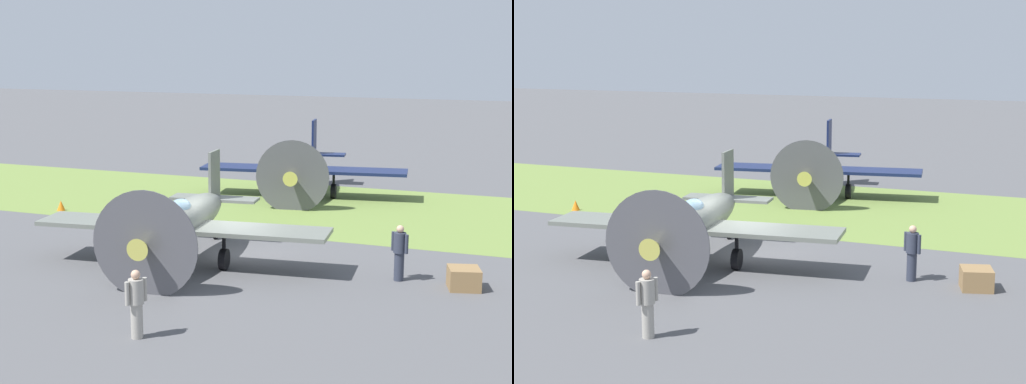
% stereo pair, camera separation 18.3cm
% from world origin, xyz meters
% --- Properties ---
extents(ground_plane, '(160.00, 160.00, 0.00)m').
position_xyz_m(ground_plane, '(0.00, 0.00, 0.00)').
color(ground_plane, '#515154').
extents(grass_verge, '(120.00, 11.00, 0.01)m').
position_xyz_m(grass_verge, '(0.00, -9.12, 0.00)').
color(grass_verge, olive).
rests_on(grass_verge, ground).
extents(airplane_lead, '(9.77, 7.75, 3.46)m').
position_xyz_m(airplane_lead, '(1.25, 0.95, 1.45)').
color(airplane_lead, slate).
rests_on(airplane_lead, ground).
extents(airplane_wingman, '(9.78, 7.79, 3.46)m').
position_xyz_m(airplane_wingman, '(1.18, -11.58, 1.45)').
color(airplane_wingman, '#141E47').
rests_on(airplane_wingman, ground).
extents(ground_crew_chief, '(0.38, 0.58, 1.73)m').
position_xyz_m(ground_crew_chief, '(-0.62, 7.33, 0.91)').
color(ground_crew_chief, '#9E998E').
rests_on(ground_crew_chief, ground).
extents(ground_crew_mechanic, '(0.57, 0.38, 1.73)m').
position_xyz_m(ground_crew_mechanic, '(-5.69, 0.26, 0.91)').
color(ground_crew_mechanic, '#2D3342').
rests_on(ground_crew_mechanic, ground).
extents(supply_crate, '(1.11, 1.11, 0.64)m').
position_xyz_m(supply_crate, '(-7.64, 0.40, 0.32)').
color(supply_crate, olive).
rests_on(supply_crate, ground).
extents(runway_marker_cone, '(0.36, 0.36, 0.44)m').
position_xyz_m(runway_marker_cone, '(9.96, -4.57, 0.22)').
color(runway_marker_cone, orange).
rests_on(runway_marker_cone, ground).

